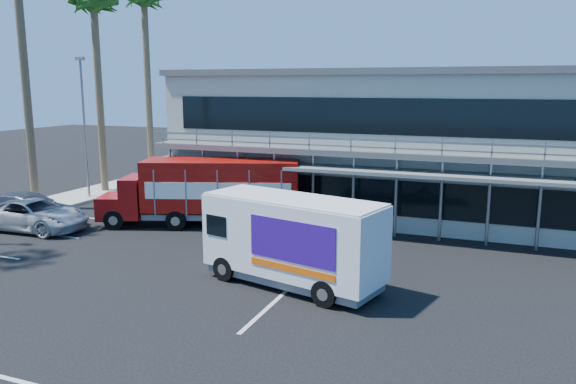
% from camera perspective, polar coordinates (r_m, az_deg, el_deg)
% --- Properties ---
extents(ground, '(120.00, 120.00, 0.00)m').
position_cam_1_polar(ground, '(18.03, -7.93, -10.63)').
color(ground, black).
rests_on(ground, ground).
extents(building, '(22.40, 12.00, 7.30)m').
position_cam_1_polar(building, '(30.11, 11.23, 5.09)').
color(building, '#A1A597').
rests_on(building, ground).
extents(curb_strip, '(3.00, 32.00, 0.16)m').
position_cam_1_polar(curb_strip, '(31.80, -26.51, -2.08)').
color(curb_strip, '#A5A399').
rests_on(curb_strip, ground).
extents(palm_e, '(2.80, 2.80, 12.25)m').
position_cam_1_polar(palm_e, '(36.16, -19.08, 16.64)').
color(palm_e, brown).
rests_on(palm_e, ground).
extents(palm_f, '(2.80, 2.80, 13.25)m').
position_cam_1_polar(palm_f, '(40.84, -14.38, 17.42)').
color(palm_f, brown).
rests_on(palm_f, ground).
extents(light_pole_far, '(0.50, 0.25, 8.09)m').
position_cam_1_polar(light_pole_far, '(34.16, -19.99, 6.73)').
color(light_pole_far, gray).
rests_on(light_pole_far, ground).
extents(red_truck, '(9.50, 5.08, 3.14)m').
position_cam_1_polar(red_truck, '(26.55, -8.13, 0.21)').
color(red_truck, maroon).
rests_on(red_truck, ground).
extents(white_van, '(6.41, 3.49, 2.98)m').
position_cam_1_polar(white_van, '(18.43, 0.45, -4.87)').
color(white_van, white).
rests_on(white_van, ground).
extents(parked_car_c, '(5.24, 2.63, 1.42)m').
position_cam_1_polar(parked_car_c, '(28.19, -24.43, -2.13)').
color(parked_car_c, silver).
rests_on(parked_car_c, ground).
extents(parked_car_d, '(5.62, 2.92, 1.56)m').
position_cam_1_polar(parked_car_d, '(29.14, -24.88, -1.63)').
color(parked_car_d, '#2E343E').
rests_on(parked_car_d, ground).
extents(parked_car_e, '(4.81, 2.77, 1.54)m').
position_cam_1_polar(parked_car_e, '(31.38, -13.62, -0.11)').
color(parked_car_e, gray).
rests_on(parked_car_e, ground).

